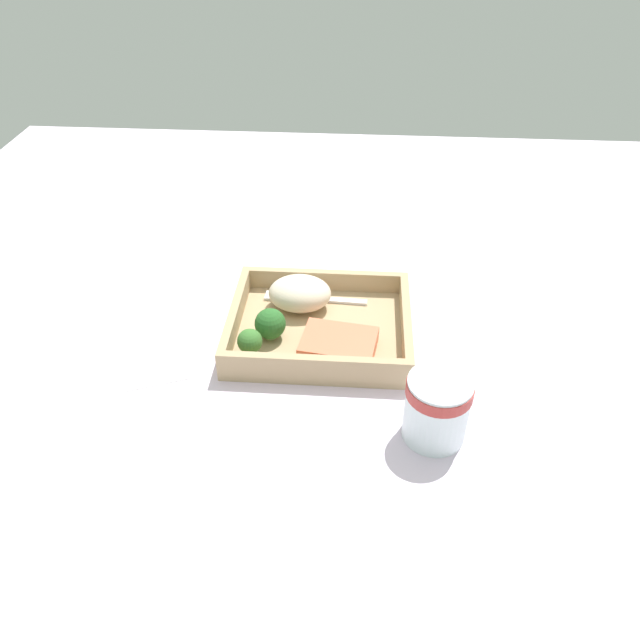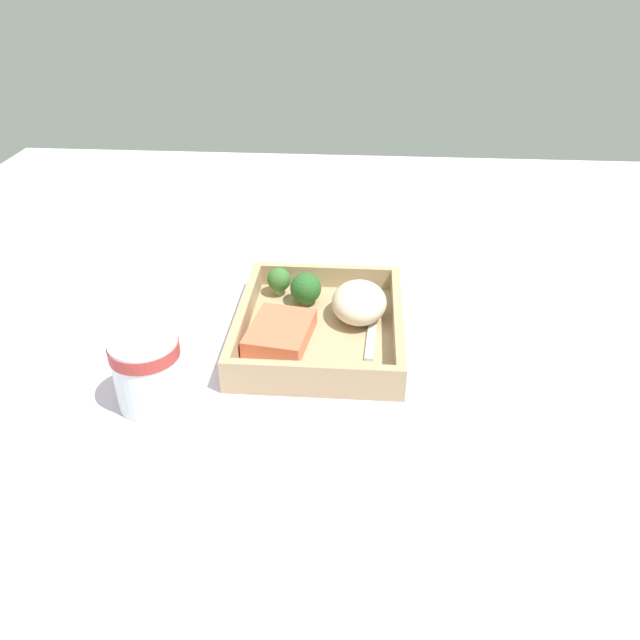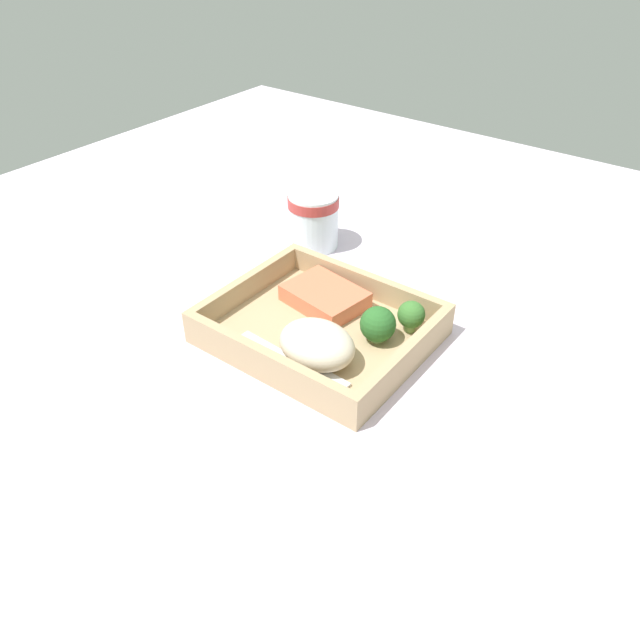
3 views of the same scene
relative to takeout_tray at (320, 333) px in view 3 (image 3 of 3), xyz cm
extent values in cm
cube|color=silver|center=(0.00, 0.00, -1.60)|extent=(160.00, 160.00, 2.00)
cube|color=tan|center=(0.00, 0.00, 0.00)|extent=(25.81, 21.67, 1.20)
cube|color=tan|center=(0.00, -10.23, 2.20)|extent=(25.81, 1.20, 3.21)
cube|color=tan|center=(0.00, 10.23, 2.20)|extent=(25.81, 1.20, 3.21)
cube|color=tan|center=(-12.30, 0.00, 2.20)|extent=(1.20, 19.27, 3.21)
cube|color=tan|center=(12.30, 0.00, 2.20)|extent=(1.20, 19.27, 3.21)
cube|color=#E76F4D|center=(-2.92, 4.95, 1.75)|extent=(11.09, 8.91, 2.30)
ellipsoid|color=beige|center=(3.38, -5.08, 3.06)|extent=(9.38, 7.46, 4.93)
cylinder|color=#759C55|center=(9.06, 6.61, 1.35)|extent=(1.31, 1.31, 1.50)
sphere|color=#3B712E|center=(9.06, 6.61, 3.05)|extent=(3.44, 3.44, 3.44)
cylinder|color=#80A667|center=(6.83, 2.52, 1.19)|extent=(1.68, 1.68, 1.19)
sphere|color=#2A6228|center=(6.83, 2.52, 3.00)|extent=(4.42, 4.42, 4.42)
cube|color=silver|center=(-0.56, -6.88, 0.82)|extent=(12.44, 1.77, 0.44)
cube|color=silver|center=(7.33, -7.31, 0.82)|extent=(3.51, 2.38, 0.44)
cylinder|color=white|center=(-15.03, 18.33, 3.73)|extent=(7.57, 7.57, 8.65)
cylinder|color=#B23833|center=(-15.03, 18.33, 6.87)|extent=(7.80, 7.80, 1.56)
cube|color=white|center=(22.62, 7.05, -0.48)|extent=(12.33, 13.59, 0.24)
camera|label=1|loc=(-5.00, 70.99, 56.32)|focal=35.00mm
camera|label=2|loc=(-69.67, -5.15, 45.99)|focal=35.00mm
camera|label=3|loc=(37.44, -49.82, 47.58)|focal=35.00mm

